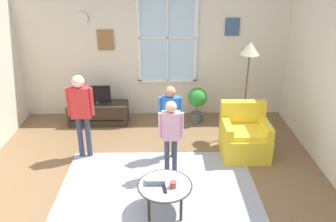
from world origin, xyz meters
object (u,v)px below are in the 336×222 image
person_red_shirt (81,107)px  person_pink_shirt (171,130)px  television (97,94)px  cup (173,184)px  tv_stand (99,113)px  floor_lamp (249,58)px  remote_near_books (165,189)px  armchair (244,137)px  person_blue_shirt (170,114)px  book_stack (155,180)px  coffee_table (165,187)px  potted_plant_by_window (197,101)px

person_red_shirt → person_pink_shirt: bearing=-21.9°
television → person_pink_shirt: size_ratio=0.44×
television → cup: 3.07m
tv_stand → floor_lamp: size_ratio=0.67×
cup → remote_near_books: size_ratio=0.62×
remote_near_books → person_pink_shirt: (0.10, 0.93, 0.35)m
armchair → person_blue_shirt: size_ratio=0.69×
book_stack → person_red_shirt: size_ratio=0.18×
person_blue_shirt → person_pink_shirt: bearing=-90.1°
tv_stand → coffee_table: bearing=-63.6°
television → remote_near_books: 3.07m
armchair → cup: armchair is taller
person_pink_shirt → book_stack: bearing=-105.7°
television → potted_plant_by_window: bearing=0.9°
television → coffee_table: 2.98m
person_red_shirt → person_blue_shirt: (1.43, -0.04, -0.11)m
television → potted_plant_by_window: 1.99m
coffee_table → cup: (0.10, -0.05, 0.07)m
coffee_table → person_pink_shirt: bearing=83.3°
tv_stand → potted_plant_by_window: 2.00m
armchair → potted_plant_by_window: 1.44m
person_blue_shirt → potted_plant_by_window: size_ratio=1.71×
armchair → person_blue_shirt: 1.34m
person_blue_shirt → floor_lamp: bearing=28.7°
person_red_shirt → remote_near_books: bearing=-48.6°
coffee_table → floor_lamp: size_ratio=0.40×
person_red_shirt → floor_lamp: bearing=14.4°
coffee_table → floor_lamp: 2.82m
armchair → coffee_table: bearing=-133.5°
television → book_stack: (1.20, -2.61, -0.18)m
coffee_table → floor_lamp: floor_lamp is taller
person_red_shirt → potted_plant_by_window: 2.42m
tv_stand → floor_lamp: floor_lamp is taller
person_blue_shirt → book_stack: bearing=-99.5°
coffee_table → book_stack: size_ratio=2.80×
book_stack → remote_near_books: (0.12, -0.16, -0.03)m
coffee_table → person_pink_shirt: 0.92m
person_pink_shirt → person_blue_shirt: 0.54m
floor_lamp → television: bearing=169.2°
coffee_table → cup: 0.14m
tv_stand → television: television is taller
cup → remote_near_books: cup is taller
book_stack → television: bearing=114.7°
armchair → person_pink_shirt: bearing=-154.5°
coffee_table → person_blue_shirt: person_blue_shirt is taller
book_stack → person_red_shirt: person_red_shirt is taller
potted_plant_by_window → television: bearing=-179.1°
armchair → person_blue_shirt: bearing=-177.1°
coffee_table → person_red_shirt: bearing=133.5°
person_pink_shirt → floor_lamp: floor_lamp is taller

